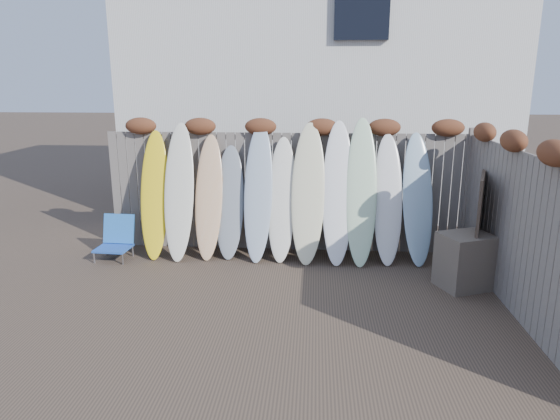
# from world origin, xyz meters

# --- Properties ---
(ground) EXTENTS (80.00, 80.00, 0.00)m
(ground) POSITION_xyz_m (0.00, 0.00, 0.00)
(ground) COLOR #493A2D
(back_fence) EXTENTS (6.05, 0.28, 2.24)m
(back_fence) POSITION_xyz_m (0.06, 2.39, 1.18)
(back_fence) COLOR slate
(back_fence) RESTS_ON ground
(right_fence) EXTENTS (0.28, 4.40, 2.24)m
(right_fence) POSITION_xyz_m (2.99, 0.25, 1.14)
(right_fence) COLOR slate
(right_fence) RESTS_ON ground
(house) EXTENTS (8.50, 5.50, 6.33)m
(house) POSITION_xyz_m (0.50, 6.50, 3.20)
(house) COLOR silver
(house) RESTS_ON ground
(beach_chair) EXTENTS (0.55, 0.58, 0.69)m
(beach_chair) POSITION_xyz_m (-2.73, 1.77, 0.32)
(beach_chair) COLOR blue
(beach_chair) RESTS_ON ground
(wooden_crate) EXTENTS (0.82, 0.76, 0.78)m
(wooden_crate) POSITION_xyz_m (2.61, 0.91, 0.39)
(wooden_crate) COLOR #625749
(wooden_crate) RESTS_ON ground
(lattice_panel) EXTENTS (0.38, 1.00, 1.56)m
(lattice_panel) POSITION_xyz_m (2.84, 1.23, 0.78)
(lattice_panel) COLOR #423528
(lattice_panel) RESTS_ON ground
(surfboard_0) EXTENTS (0.50, 0.76, 2.05)m
(surfboard_0) POSITION_xyz_m (-2.11, 1.96, 1.02)
(surfboard_0) COLOR yellow
(surfboard_0) RESTS_ON ground
(surfboard_1) EXTENTS (0.50, 0.78, 2.18)m
(surfboard_1) POSITION_xyz_m (-1.69, 1.92, 1.09)
(surfboard_1) COLOR silver
(surfboard_1) RESTS_ON ground
(surfboard_2) EXTENTS (0.47, 0.72, 1.99)m
(surfboard_2) POSITION_xyz_m (-1.22, 1.98, 0.99)
(surfboard_2) COLOR #EFB984
(surfboard_2) RESTS_ON ground
(surfboard_3) EXTENTS (0.48, 0.65, 1.81)m
(surfboard_3) POSITION_xyz_m (-0.89, 2.02, 0.91)
(surfboard_3) COLOR gray
(surfboard_3) RESTS_ON ground
(surfboard_4) EXTENTS (0.49, 0.78, 2.16)m
(surfboard_4) POSITION_xyz_m (-0.40, 1.96, 1.08)
(surfboard_4) COLOR #A1B4C9
(surfboard_4) RESTS_ON ground
(surfboard_5) EXTENTS (0.48, 0.71, 1.96)m
(surfboard_5) POSITION_xyz_m (-0.03, 1.97, 0.98)
(surfboard_5) COLOR white
(surfboard_5) RESTS_ON ground
(surfboard_6) EXTENTS (0.57, 0.80, 2.19)m
(surfboard_6) POSITION_xyz_m (0.40, 1.92, 1.10)
(surfboard_6) COLOR #F3EEC0
(surfboard_6) RESTS_ON ground
(surfboard_7) EXTENTS (0.50, 0.79, 2.23)m
(surfboard_7) POSITION_xyz_m (0.86, 1.93, 1.11)
(surfboard_7) COLOR white
(surfboard_7) RESTS_ON ground
(surfboard_8) EXTENTS (0.50, 0.81, 2.27)m
(surfboard_8) POSITION_xyz_m (1.23, 1.91, 1.14)
(surfboard_8) COLOR #CBF0C2
(surfboard_8) RESTS_ON ground
(surfboard_9) EXTENTS (0.47, 0.72, 2.02)m
(surfboard_9) POSITION_xyz_m (1.65, 1.95, 1.01)
(surfboard_9) COLOR white
(surfboard_9) RESTS_ON ground
(surfboard_10) EXTENTS (0.54, 0.76, 2.04)m
(surfboard_10) POSITION_xyz_m (2.12, 1.95, 1.02)
(surfboard_10) COLOR #9ABAD0
(surfboard_10) RESTS_ON ground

